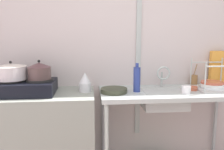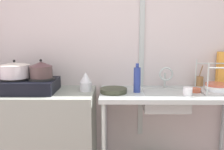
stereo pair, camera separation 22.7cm
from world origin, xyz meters
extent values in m
cube|color=beige|center=(0.00, 1.78, 1.29)|extent=(4.59, 0.10, 2.57)
cube|color=#A7B0AD|center=(-0.13, 1.72, 1.41)|extent=(0.05, 0.01, 2.06)
cube|color=gray|center=(-1.20, 1.45, 0.46)|extent=(1.20, 0.56, 0.92)
cube|color=#A7B0AD|center=(0.12, 1.45, 0.90)|extent=(1.32, 0.56, 0.04)
cylinder|color=#ABA9B3|center=(-0.49, 1.69, 0.44)|extent=(0.04, 0.04, 0.88)
cylinder|color=#A0A9AC|center=(0.74, 1.69, 0.44)|extent=(0.04, 0.04, 0.88)
cube|color=black|center=(-1.20, 1.45, 0.97)|extent=(0.51, 0.39, 0.12)
cylinder|color=black|center=(-1.33, 1.45, 1.04)|extent=(0.24, 0.24, 0.02)
cylinder|color=black|center=(-1.08, 1.45, 1.04)|extent=(0.24, 0.24, 0.02)
cylinder|color=silver|center=(-1.33, 1.45, 1.11)|extent=(0.27, 0.27, 0.12)
cone|color=beige|center=(-1.33, 1.45, 1.18)|extent=(0.28, 0.28, 0.02)
sphere|color=black|center=(-1.33, 1.45, 1.20)|extent=(0.02, 0.02, 0.02)
cylinder|color=#4F3B39|center=(-1.08, 1.45, 1.10)|extent=(0.20, 0.20, 0.11)
cone|color=#4D3235|center=(-1.08, 1.45, 1.18)|extent=(0.21, 0.21, 0.04)
sphere|color=black|center=(-1.08, 1.45, 1.21)|extent=(0.02, 0.02, 0.02)
cylinder|color=silver|center=(-0.67, 1.49, 0.96)|extent=(0.12, 0.12, 0.08)
cone|color=silver|center=(-0.67, 1.49, 1.05)|extent=(0.11, 0.11, 0.09)
cube|color=#A7B0AD|center=(0.07, 1.45, 0.83)|extent=(0.41, 0.31, 0.16)
cylinder|color=#A7B0AD|center=(0.10, 1.63, 0.99)|extent=(0.02, 0.02, 0.15)
torus|color=#A7B0AD|center=(0.10, 1.57, 1.07)|extent=(0.14, 0.02, 0.14)
cylinder|color=#343828|center=(-0.41, 1.42, 0.94)|extent=(0.25, 0.25, 0.04)
cylinder|color=#B2BCB8|center=(0.41, 1.31, 1.06)|extent=(0.01, 0.01, 0.29)
cylinder|color=#B2BCB8|center=(0.41, 1.63, 1.06)|extent=(0.01, 0.01, 0.29)
cylinder|color=#B2BCB8|center=(0.73, 1.63, 1.06)|extent=(0.01, 0.01, 0.29)
cylinder|color=#B2BCB8|center=(0.57, 1.31, 1.16)|extent=(0.33, 0.01, 0.01)
cylinder|color=#B2BCB8|center=(0.57, 1.63, 1.16)|extent=(0.33, 0.01, 0.01)
cube|color=#B8B5B4|center=(0.57, 1.47, 0.92)|extent=(0.35, 0.34, 0.01)
cylinder|color=white|center=(0.58, 1.48, 0.94)|extent=(0.24, 0.24, 0.02)
cylinder|color=silver|center=(0.57, 1.48, 0.96)|extent=(0.23, 0.23, 0.02)
cylinder|color=#BE5A43|center=(0.56, 1.48, 0.98)|extent=(0.22, 0.22, 0.02)
cylinder|color=white|center=(0.25, 1.34, 0.95)|extent=(0.08, 0.08, 0.07)
cylinder|color=#BA573D|center=(0.35, 1.46, 0.93)|extent=(0.10, 0.10, 0.04)
cylinder|color=navy|center=(-0.19, 1.44, 1.03)|extent=(0.06, 0.06, 0.23)
cylinder|color=navy|center=(-0.19, 1.44, 1.17)|extent=(0.03, 0.03, 0.04)
cube|color=gold|center=(0.72, 1.68, 1.09)|extent=(0.16, 0.06, 0.36)
cylinder|color=olive|center=(0.46, 1.68, 0.97)|extent=(0.07, 0.07, 0.11)
cylinder|color=olive|center=(0.46, 1.68, 1.04)|extent=(0.05, 0.02, 0.19)
camera|label=1|loc=(-0.63, -0.78, 1.46)|focal=39.38mm
camera|label=2|loc=(-0.40, -0.78, 1.46)|focal=39.38mm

